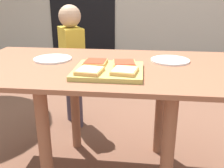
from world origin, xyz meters
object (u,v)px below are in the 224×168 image
object	(u,v)px
pizza_slice_near_right	(125,71)
plate_white_right	(170,60)
plate_white_left	(53,59)
cutting_board	(109,71)
child_left	(72,60)
pizza_slice_far_right	(124,63)
dining_table	(112,84)
pizza_slice_near_left	(90,71)
pizza_slice_far_left	(95,62)

from	to	relation	value
pizza_slice_near_right	plate_white_right	bearing A→B (deg)	53.58
plate_white_left	cutting_board	bearing A→B (deg)	-31.14
plate_white_right	child_left	size ratio (longest dim) A/B	0.22
pizza_slice_near_right	pizza_slice_far_right	xyz separation A→B (m)	(-0.01, 0.12, 0.00)
dining_table	plate_white_left	xyz separation A→B (m)	(-0.34, 0.08, 0.11)
plate_white_left	plate_white_right	bearing A→B (deg)	3.88
dining_table	pizza_slice_near_left	distance (m)	0.26
dining_table	cutting_board	bearing A→B (deg)	-88.78
pizza_slice_far_left	pizza_slice_near_left	distance (m)	0.14
dining_table	pizza_slice_far_right	size ratio (longest dim) A/B	11.68
pizza_slice_far_left	plate_white_left	distance (m)	0.30
pizza_slice_near_right	pizza_slice_near_left	bearing A→B (deg)	-174.60
pizza_slice_far_right	plate_white_left	xyz separation A→B (m)	(-0.41, 0.14, -0.03)
dining_table	pizza_slice_far_right	distance (m)	0.17
pizza_slice_far_right	pizza_slice_far_left	distance (m)	0.14
pizza_slice_near_left	pizza_slice_far_left	bearing A→B (deg)	89.77
plate_white_right	pizza_slice_near_left	bearing A→B (deg)	-139.79
pizza_slice_far_right	plate_white_left	distance (m)	0.44
pizza_slice_far_right	child_left	size ratio (longest dim) A/B	0.14
pizza_slice_near_left	plate_white_left	bearing A→B (deg)	133.46
cutting_board	child_left	bearing A→B (deg)	116.98
pizza_slice_far_right	pizza_slice_far_left	xyz separation A→B (m)	(-0.14, 0.00, 0.00)
pizza_slice_far_left	plate_white_right	size ratio (longest dim) A/B	0.58
pizza_slice_near_right	child_left	bearing A→B (deg)	119.57
pizza_slice_near_right	pizza_slice_far_right	world-z (taller)	same
plate_white_left	dining_table	bearing A→B (deg)	-12.63
cutting_board	pizza_slice_near_right	xyz separation A→B (m)	(0.08, -0.06, 0.02)
cutting_board	pizza_slice_far_left	bearing A→B (deg)	138.56
plate_white_left	child_left	size ratio (longest dim) A/B	0.22
pizza_slice_near_right	pizza_slice_far_left	world-z (taller)	same
plate_white_right	child_left	xyz separation A→B (m)	(-0.69, 0.51, -0.15)
pizza_slice_far_left	cutting_board	bearing A→B (deg)	-41.44
pizza_slice_near_left	plate_white_left	xyz separation A→B (m)	(-0.27, 0.28, -0.03)
pizza_slice_near_left	child_left	bearing A→B (deg)	110.33
pizza_slice_far_right	child_left	bearing A→B (deg)	123.22
plate_white_right	child_left	world-z (taller)	child_left
dining_table	plate_white_right	world-z (taller)	plate_white_right
pizza_slice_near_right	plate_white_left	size ratio (longest dim) A/B	0.63
cutting_board	pizza_slice_far_left	xyz separation A→B (m)	(-0.08, 0.07, 0.02)
pizza_slice_near_left	plate_white_left	world-z (taller)	pizza_slice_near_left
dining_table	pizza_slice_far_left	xyz separation A→B (m)	(-0.07, -0.06, 0.14)
cutting_board	plate_white_left	distance (m)	0.40
pizza_slice_far_right	child_left	world-z (taller)	child_left
pizza_slice_far_left	plate_white_left	bearing A→B (deg)	152.40
cutting_board	child_left	xyz separation A→B (m)	(-0.39, 0.76, -0.15)
pizza_slice_far_right	plate_white_right	xyz separation A→B (m)	(0.24, 0.19, -0.03)
pizza_slice_near_left	child_left	distance (m)	0.90
pizza_slice_far_right	plate_white_left	bearing A→B (deg)	161.05
plate_white_left	pizza_slice_near_right	bearing A→B (deg)	-32.26
pizza_slice_far_right	plate_white_right	bearing A→B (deg)	37.82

